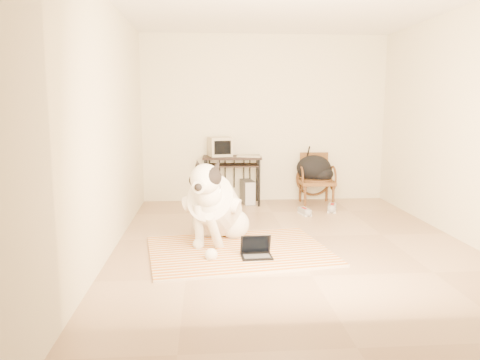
{
  "coord_description": "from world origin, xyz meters",
  "views": [
    {
      "loc": [
        -0.98,
        -5.42,
        1.57
      ],
      "look_at": [
        -0.59,
        -0.27,
        0.74
      ],
      "focal_mm": 35.0,
      "sensor_mm": 36.0,
      "label": 1
    }
  ],
  "objects": [
    {
      "name": "rug",
      "position": [
        -0.63,
        -0.54,
        0.01
      ],
      "size": [
        2.1,
        1.73,
        0.02
      ],
      "color": "#D45D0A",
      "rests_on": "floor"
    },
    {
      "name": "floor",
      "position": [
        0.0,
        0.0,
        0.0
      ],
      "size": [
        4.5,
        4.5,
        0.0
      ],
      "primitive_type": "plane",
      "color": "tan",
      "rests_on": "ground"
    },
    {
      "name": "desk_keyboard",
      "position": [
        -0.29,
        1.85,
        0.78
      ],
      "size": [
        0.4,
        0.25,
        0.02
      ],
      "primitive_type": "cube",
      "rotation": [
        0.0,
        0.0,
        -0.34
      ],
      "color": "#B7AB90",
      "rests_on": "computer_desk"
    },
    {
      "name": "dog",
      "position": [
        -0.87,
        -0.19,
        0.41
      ],
      "size": [
        0.76,
        1.44,
        1.04
      ],
      "color": "silver",
      "rests_on": "rug"
    },
    {
      "name": "pc_tower",
      "position": [
        -0.3,
        1.97,
        0.19
      ],
      "size": [
        0.22,
        0.42,
        0.38
      ],
      "color": "#49494B",
      "rests_on": "floor"
    },
    {
      "name": "ceiling",
      "position": [
        0.0,
        0.0,
        2.7
      ],
      "size": [
        4.5,
        4.5,
        0.0
      ],
      "primitive_type": "plane",
      "rotation": [
        3.14,
        0.0,
        0.0
      ],
      "color": "white",
      "rests_on": "wall_back"
    },
    {
      "name": "rattan_chair",
      "position": [
        0.79,
        1.88,
        0.41
      ],
      "size": [
        0.55,
        0.53,
        0.81
      ],
      "color": "brown",
      "rests_on": "floor"
    },
    {
      "name": "wall_right",
      "position": [
        2.0,
        0.0,
        1.35
      ],
      "size": [
        0.0,
        4.5,
        4.5
      ],
      "primitive_type": "plane",
      "rotation": [
        1.57,
        0.0,
        -1.57
      ],
      "color": "beige",
      "rests_on": "floor"
    },
    {
      "name": "crt_monitor",
      "position": [
        -0.74,
        2.02,
        0.92
      ],
      "size": [
        0.4,
        0.38,
        0.3
      ],
      "color": "#B7AB90",
      "rests_on": "computer_desk"
    },
    {
      "name": "wall_front",
      "position": [
        0.0,
        -2.25,
        1.35
      ],
      "size": [
        4.5,
        0.0,
        4.5
      ],
      "primitive_type": "plane",
      "rotation": [
        -1.57,
        0.0,
        0.0
      ],
      "color": "beige",
      "rests_on": "floor"
    },
    {
      "name": "laptop",
      "position": [
        -0.47,
        -0.79,
        0.08
      ],
      "size": [
        0.33,
        0.24,
        0.22
      ],
      "color": "black",
      "rests_on": "rug"
    },
    {
      "name": "backpack",
      "position": [
        0.78,
        1.9,
        0.56
      ],
      "size": [
        0.57,
        0.46,
        0.41
      ],
      "color": "black",
      "rests_on": "rattan_chair"
    },
    {
      "name": "sneaker_left",
      "position": [
        0.45,
        1.12,
        0.04
      ],
      "size": [
        0.17,
        0.29,
        0.1
      ],
      "color": "silver",
      "rests_on": "floor"
    },
    {
      "name": "wall_back",
      "position": [
        0.0,
        2.25,
        1.35
      ],
      "size": [
        4.5,
        0.0,
        4.5
      ],
      "primitive_type": "plane",
      "rotation": [
        1.57,
        0.0,
        0.0
      ],
      "color": "beige",
      "rests_on": "floor"
    },
    {
      "name": "wall_left",
      "position": [
        -2.0,
        0.0,
        1.35
      ],
      "size": [
        0.0,
        4.5,
        4.5
      ],
      "primitive_type": "plane",
      "rotation": [
        1.57,
        0.0,
        1.57
      ],
      "color": "beige",
      "rests_on": "floor"
    },
    {
      "name": "computer_desk",
      "position": [
        -0.56,
        1.95,
        0.66
      ],
      "size": [
        0.94,
        0.55,
        0.77
      ],
      "color": "black",
      "rests_on": "floor"
    },
    {
      "name": "sneaker_right",
      "position": [
        0.91,
        1.31,
        0.05
      ],
      "size": [
        0.21,
        0.32,
        0.1
      ],
      "color": "silver",
      "rests_on": "floor"
    }
  ]
}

